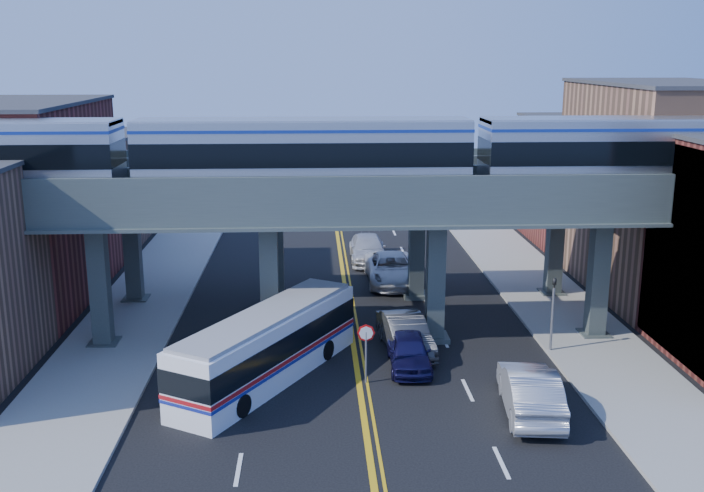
{
  "coord_description": "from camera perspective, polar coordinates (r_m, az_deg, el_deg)",
  "views": [
    {
      "loc": [
        -1.87,
        -28.1,
        13.65
      ],
      "look_at": [
        -0.04,
        8.01,
        4.81
      ],
      "focal_mm": 40.0,
      "sensor_mm": 36.0,
      "label": 1
    }
  ],
  "objects": [
    {
      "name": "car_lane_d",
      "position": [
        53.11,
        1.15,
        -0.21
      ],
      "size": [
        2.4,
        5.84,
        1.69
      ],
      "primitive_type": "imported",
      "rotation": [
        0.0,
        0.0,
        -0.01
      ],
      "color": "#B5B5BA",
      "rests_on": "ground"
    },
    {
      "name": "transit_bus",
      "position": [
        34.04,
        -6.13,
        -7.3
      ],
      "size": [
        7.79,
        10.84,
        2.87
      ],
      "rotation": [
        0.0,
        0.0,
        1.04
      ],
      "color": "white",
      "rests_on": "ground"
    },
    {
      "name": "car_lane_c",
      "position": [
        48.03,
        2.89,
        -1.68
      ],
      "size": [
        3.0,
        6.44,
        1.78
      ],
      "primitive_type": "imported",
      "rotation": [
        0.0,
        0.0,
        0.01
      ],
      "color": "silver",
      "rests_on": "ground"
    },
    {
      "name": "building_west_b",
      "position": [
        47.83,
        -23.23,
        2.81
      ],
      "size": [
        8.0,
        14.0,
        11.0
      ],
      "primitive_type": "cube",
      "color": "maroon",
      "rests_on": "ground"
    },
    {
      "name": "mural_panel",
      "position": [
        37.14,
        23.45,
        -1.28
      ],
      "size": [
        0.1,
        9.5,
        9.5
      ],
      "primitive_type": "cube",
      "color": "teal",
      "rests_on": "ground"
    },
    {
      "name": "elevated_viaduct_far",
      "position": [
        43.74,
        -0.41,
        4.29
      ],
      "size": [
        52.0,
        3.6,
        7.4
      ],
      "color": "#39433F",
      "rests_on": "ground"
    },
    {
      "name": "building_east_c",
      "position": [
        61.31,
        16.59,
        4.59
      ],
      "size": [
        8.0,
        10.0,
        9.0
      ],
      "primitive_type": "cube",
      "color": "maroon",
      "rests_on": "ground"
    },
    {
      "name": "building_west_c",
      "position": [
        60.25,
        -18.92,
        3.78
      ],
      "size": [
        8.0,
        10.0,
        8.0
      ],
      "primitive_type": "cube",
      "color": "#8F654A",
      "rests_on": "ground"
    },
    {
      "name": "car_lane_a",
      "position": [
        35.42,
        4.18,
        -7.63
      ],
      "size": [
        1.95,
        4.55,
        1.53
      ],
      "primitive_type": "imported",
      "rotation": [
        0.0,
        0.0,
        -0.03
      ],
      "color": "#110F39",
      "rests_on": "ground"
    },
    {
      "name": "building_east_b",
      "position": [
        49.18,
        21.66,
        3.82
      ],
      "size": [
        8.0,
        14.0,
        12.0
      ],
      "primitive_type": "cube",
      "color": "#8F654A",
      "rests_on": "ground"
    },
    {
      "name": "elevated_viaduct_near",
      "position": [
        36.86,
        0.06,
        2.51
      ],
      "size": [
        52.0,
        3.6,
        7.4
      ],
      "color": "#39433F",
      "rests_on": "ground"
    },
    {
      "name": "ground",
      "position": [
        31.3,
        0.84,
        -12.12
      ],
      "size": [
        120.0,
        120.0,
        0.0
      ],
      "primitive_type": "plane",
      "color": "black",
      "rests_on": "ground"
    },
    {
      "name": "car_lane_b",
      "position": [
        37.23,
        3.91,
        -6.39
      ],
      "size": [
        2.46,
        5.38,
        1.71
      ],
      "primitive_type": "imported",
      "rotation": [
        0.0,
        0.0,
        0.13
      ],
      "color": "#303133",
      "rests_on": "ground"
    },
    {
      "name": "transit_train",
      "position": [
        36.37,
        -3.56,
        6.8
      ],
      "size": [
        47.3,
        2.96,
        3.46
      ],
      "color": "black",
      "rests_on": "elevated_viaduct_near"
    },
    {
      "name": "traffic_signal",
      "position": [
        37.61,
        14.41,
        -4.27
      ],
      "size": [
        0.15,
        0.18,
        4.1
      ],
      "color": "slate",
      "rests_on": "ground"
    },
    {
      "name": "car_parked_curb",
      "position": [
        31.79,
        12.83,
        -10.23
      ],
      "size": [
        2.56,
        5.78,
        1.84
      ],
      "primitive_type": "imported",
      "rotation": [
        0.0,
        0.0,
        3.03
      ],
      "color": "#A3A4A8",
      "rests_on": "ground"
    },
    {
      "name": "stop_sign",
      "position": [
        33.37,
        1.03,
        -7.14
      ],
      "size": [
        0.76,
        0.09,
        2.63
      ],
      "color": "slate",
      "rests_on": "ground"
    },
    {
      "name": "sidewalk_east",
      "position": [
        42.6,
        15.63,
        -5.36
      ],
      "size": [
        5.0,
        70.0,
        0.16
      ],
      "primitive_type": "cube",
      "color": "gray",
      "rests_on": "ground"
    },
    {
      "name": "sidewalk_west",
      "position": [
        41.58,
        -16.21,
        -5.88
      ],
      "size": [
        5.0,
        70.0,
        0.16
      ],
      "primitive_type": "cube",
      "color": "gray",
      "rests_on": "ground"
    }
  ]
}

